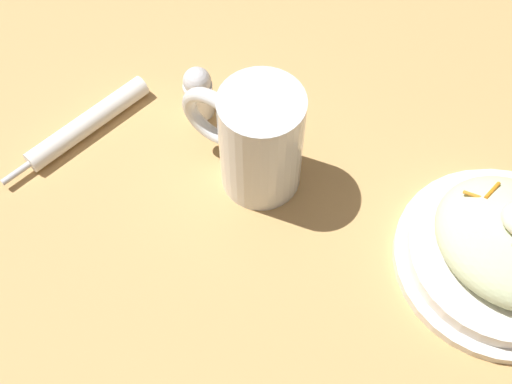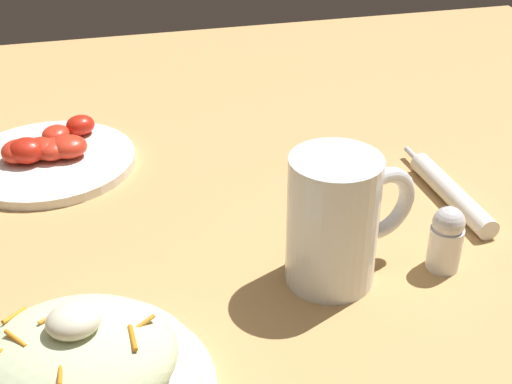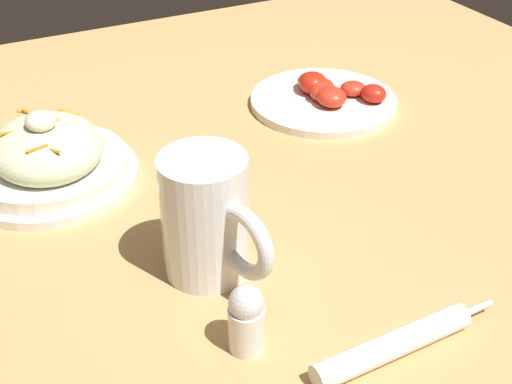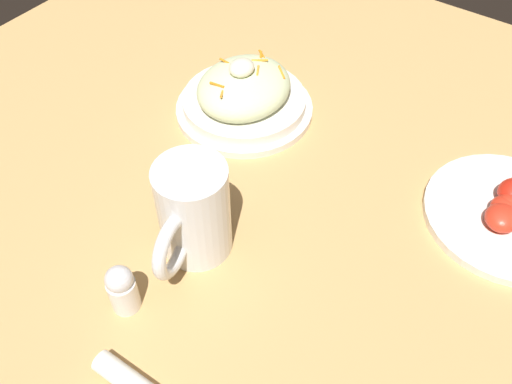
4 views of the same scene
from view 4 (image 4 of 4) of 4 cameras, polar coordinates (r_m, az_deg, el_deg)
ground_plane at (r=0.70m, az=1.07°, el=-7.46°), size 1.43×1.43×0.00m
salad_plate at (r=0.88m, az=-1.22°, el=9.81°), size 0.21×0.21×0.10m
beer_mug at (r=0.67m, az=-6.41°, el=-2.44°), size 0.14×0.09×0.13m
tomato_plate at (r=0.80m, az=24.60°, el=-1.98°), size 0.22×0.22×0.04m
salt_shaker at (r=0.66m, az=-13.50°, el=-9.54°), size 0.03×0.03×0.07m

